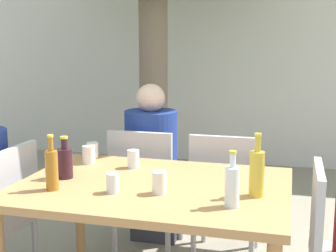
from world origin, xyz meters
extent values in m
cube|color=silver|center=(0.00, 3.38, 1.40)|extent=(10.00, 0.08, 2.80)
cylinder|color=#7A6651|center=(-0.57, 1.92, 0.99)|extent=(0.26, 0.26, 1.99)
cube|color=#B27F4C|center=(0.00, 0.00, 0.73)|extent=(1.39, 0.98, 0.04)
cylinder|color=#B27F4C|center=(-0.63, 0.43, 0.35)|extent=(0.06, 0.06, 0.71)
cylinder|color=#B27F4C|center=(0.63, 0.43, 0.35)|extent=(0.06, 0.06, 0.71)
cube|color=#B2B2B7|center=(-0.81, 0.00, 0.66)|extent=(0.04, 0.44, 0.45)
cylinder|color=#B2B2B7|center=(-0.82, 0.19, 0.20)|extent=(0.04, 0.04, 0.40)
cube|color=#B2B2B7|center=(0.81, 0.00, 0.66)|extent=(0.04, 0.44, 0.45)
cube|color=#B2B2B7|center=(-0.28, 0.81, 0.42)|extent=(0.44, 0.44, 0.04)
cube|color=#B2B2B7|center=(-0.28, 0.61, 0.66)|extent=(0.44, 0.04, 0.45)
cylinder|color=#B2B2B7|center=(-0.09, 1.00, 0.20)|extent=(0.04, 0.04, 0.40)
cylinder|color=#B2B2B7|center=(-0.47, 1.00, 0.20)|extent=(0.04, 0.04, 0.40)
cylinder|color=#B2B2B7|center=(-0.09, 0.62, 0.20)|extent=(0.04, 0.04, 0.40)
cylinder|color=#B2B2B7|center=(-0.47, 0.62, 0.20)|extent=(0.04, 0.04, 0.40)
cube|color=#B2B2B7|center=(0.28, 0.81, 0.42)|extent=(0.44, 0.44, 0.04)
cube|color=#B2B2B7|center=(0.28, 0.61, 0.66)|extent=(0.44, 0.04, 0.45)
cylinder|color=#B2B2B7|center=(0.47, 1.00, 0.20)|extent=(0.04, 0.04, 0.40)
cylinder|color=#B2B2B7|center=(0.09, 1.00, 0.20)|extent=(0.04, 0.04, 0.40)
cylinder|color=#B2B2B7|center=(0.47, 0.62, 0.20)|extent=(0.04, 0.04, 0.40)
cylinder|color=#B2B2B7|center=(0.09, 0.62, 0.20)|extent=(0.04, 0.04, 0.40)
cube|color=#383842|center=(-0.28, 1.07, 0.22)|extent=(0.34, 0.40, 0.44)
cylinder|color=navy|center=(-0.28, 0.87, 0.71)|extent=(0.37, 0.37, 0.55)
sphere|color=beige|center=(-0.28, 0.87, 1.08)|extent=(0.20, 0.20, 0.20)
cylinder|color=#331923|center=(-0.49, -0.02, 0.83)|extent=(0.08, 0.08, 0.16)
cylinder|color=#331923|center=(-0.49, -0.02, 0.93)|extent=(0.03, 0.03, 0.06)
cylinder|color=gold|center=(-0.49, -0.02, 0.97)|extent=(0.04, 0.04, 0.01)
cylinder|color=gold|center=(0.53, -0.06, 0.85)|extent=(0.07, 0.07, 0.22)
cylinder|color=gold|center=(0.53, -0.06, 1.00)|extent=(0.03, 0.03, 0.08)
cylinder|color=gold|center=(0.53, -0.06, 1.04)|extent=(0.03, 0.03, 0.01)
cylinder|color=#9E661E|center=(-0.45, -0.22, 0.84)|extent=(0.06, 0.06, 0.20)
cylinder|color=#9E661E|center=(-0.45, -0.22, 0.98)|extent=(0.03, 0.03, 0.07)
cylinder|color=gold|center=(-0.45, -0.22, 1.02)|extent=(0.03, 0.03, 0.01)
cylinder|color=silver|center=(0.44, -0.23, 0.84)|extent=(0.07, 0.07, 0.18)
cylinder|color=silver|center=(0.44, -0.23, 0.96)|extent=(0.03, 0.03, 0.06)
cylinder|color=gold|center=(0.44, -0.23, 1.00)|extent=(0.03, 0.03, 0.01)
cylinder|color=silver|center=(0.08, -0.14, 0.80)|extent=(0.07, 0.07, 0.11)
cylinder|color=silver|center=(-0.49, 0.29, 0.80)|extent=(0.08, 0.08, 0.11)
cylinder|color=white|center=(-0.20, 0.27, 0.80)|extent=(0.07, 0.07, 0.11)
cylinder|color=silver|center=(-0.52, 0.42, 0.80)|extent=(0.07, 0.07, 0.10)
cylinder|color=silver|center=(-0.15, -0.19, 0.79)|extent=(0.06, 0.06, 0.10)
camera|label=1|loc=(0.67, -2.22, 1.48)|focal=50.00mm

